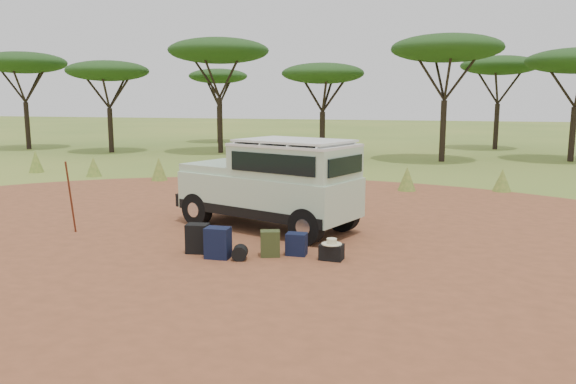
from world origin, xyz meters
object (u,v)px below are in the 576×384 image
(walking_staff, at_px, (71,198))
(backpack_black, at_px, (198,239))
(safari_vehicle, at_px, (273,186))
(duffel_navy, at_px, (297,244))
(backpack_olive, at_px, (270,244))
(backpack_navy, at_px, (218,243))
(hard_case, at_px, (332,252))

(walking_staff, height_order, backpack_black, walking_staff)
(safari_vehicle, xyz_separation_m, walking_staff, (-4.16, -1.74, -0.18))
(walking_staff, height_order, duffel_navy, walking_staff)
(duffel_navy, bearing_deg, walking_staff, 174.47)
(backpack_black, height_order, backpack_olive, backpack_black)
(safari_vehicle, bearing_deg, backpack_black, -88.71)
(walking_staff, bearing_deg, backpack_black, -32.03)
(safari_vehicle, relative_size, backpack_navy, 7.69)
(hard_case, bearing_deg, walking_staff, -179.25)
(backpack_black, xyz_separation_m, hard_case, (2.63, 0.24, -0.14))
(hard_case, bearing_deg, safari_vehicle, 135.01)
(duffel_navy, height_order, hard_case, duffel_navy)
(backpack_olive, bearing_deg, hard_case, -14.99)
(backpack_navy, xyz_separation_m, duffel_navy, (1.38, 0.61, -0.08))
(safari_vehicle, relative_size, walking_staff, 2.70)
(backpack_navy, height_order, hard_case, backpack_navy)
(backpack_navy, bearing_deg, hard_case, 10.12)
(safari_vehicle, bearing_deg, backpack_navy, -76.13)
(duffel_navy, relative_size, hard_case, 1.02)
(walking_staff, relative_size, backpack_navy, 2.85)
(walking_staff, height_order, backpack_olive, walking_staff)
(backpack_black, distance_m, backpack_olive, 1.45)
(backpack_navy, bearing_deg, backpack_black, 153.21)
(walking_staff, relative_size, backpack_olive, 3.36)
(safari_vehicle, height_order, duffel_navy, safari_vehicle)
(backpack_black, xyz_separation_m, duffel_navy, (1.91, 0.37, -0.07))
(backpack_black, relative_size, hard_case, 1.35)
(walking_staff, bearing_deg, safari_vehicle, 1.63)
(backpack_black, bearing_deg, backpack_navy, -32.32)
(safari_vehicle, distance_m, backpack_navy, 2.74)
(backpack_black, height_order, hard_case, backpack_black)
(backpack_navy, bearing_deg, backpack_olive, 19.99)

